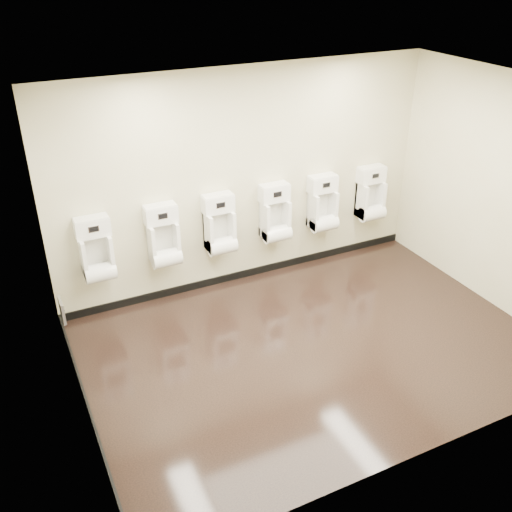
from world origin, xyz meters
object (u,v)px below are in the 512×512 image
(urinal_0, at_px, (97,254))
(urinal_5, at_px, (371,197))
(urinal_1, at_px, (164,240))
(urinal_4, at_px, (323,207))
(urinal_3, at_px, (275,217))
(urinal_2, at_px, (220,229))
(access_panel, at_px, (62,310))

(urinal_0, distance_m, urinal_5, 3.83)
(urinal_1, bearing_deg, urinal_4, 0.00)
(urinal_1, xyz_separation_m, urinal_3, (1.51, 0.00, 0.00))
(urinal_2, xyz_separation_m, urinal_4, (1.51, 0.00, 0.00))
(urinal_5, bearing_deg, urinal_2, 180.00)
(access_panel, bearing_deg, urinal_4, 6.69)
(urinal_0, xyz_separation_m, urinal_5, (3.83, 0.00, 0.00))
(urinal_2, relative_size, urinal_5, 1.00)
(access_panel, distance_m, urinal_1, 1.43)
(urinal_4, bearing_deg, urinal_5, 0.00)
(urinal_0, relative_size, urinal_1, 1.00)
(urinal_3, height_order, urinal_4, same)
(urinal_0, xyz_separation_m, urinal_2, (1.53, 0.00, 0.00))
(urinal_0, distance_m, urinal_2, 1.53)
(access_panel, xyz_separation_m, urinal_0, (0.51, 0.42, 0.37))
(urinal_1, height_order, urinal_4, same)
(urinal_2, xyz_separation_m, urinal_3, (0.78, 0.00, 0.00))
(access_panel, bearing_deg, urinal_2, 11.51)
(urinal_0, bearing_deg, urinal_5, 0.00)
(urinal_3, relative_size, urinal_4, 1.00)
(access_panel, bearing_deg, urinal_1, 17.59)
(access_panel, bearing_deg, urinal_5, 5.48)
(urinal_4, bearing_deg, access_panel, -173.31)
(urinal_3, bearing_deg, access_panel, -171.62)
(urinal_2, height_order, urinal_5, same)
(access_panel, height_order, urinal_0, urinal_0)
(urinal_0, distance_m, urinal_1, 0.80)
(urinal_0, distance_m, urinal_4, 3.04)
(urinal_4, height_order, urinal_5, same)
(urinal_2, bearing_deg, access_panel, -168.49)
(urinal_4, bearing_deg, urinal_2, 180.00)
(urinal_2, distance_m, urinal_4, 1.51)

